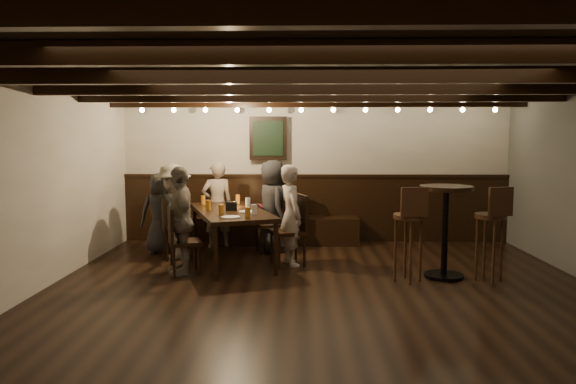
{
  "coord_description": "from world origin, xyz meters",
  "views": [
    {
      "loc": [
        -0.26,
        -5.2,
        1.75
      ],
      "look_at": [
        -0.42,
        1.3,
        1.07
      ],
      "focal_mm": 32.0,
      "sensor_mm": 36.0,
      "label": 1
    }
  ],
  "objects_px": {
    "chair_right_near": "(271,234)",
    "person_bench_left": "(161,213)",
    "person_bench_centre": "(217,205)",
    "person_left_far": "(181,220)",
    "chair_left_far": "(184,253)",
    "chair_right_far": "(289,244)",
    "high_top_table": "(445,218)",
    "dining_table": "(231,214)",
    "person_right_far": "(291,215)",
    "chair_left_near": "(176,240)",
    "person_bench_right": "(274,209)",
    "bar_stool_left": "(408,247)",
    "person_left_near": "(173,211)",
    "bar_stool_right": "(490,246)",
    "person_right_near": "(273,206)"
  },
  "relations": [
    {
      "from": "chair_right_near",
      "to": "person_bench_left",
      "type": "relative_size",
      "value": 0.72
    },
    {
      "from": "person_bench_centre",
      "to": "person_left_far",
      "type": "xyz_separation_m",
      "value": [
        -0.2,
        -1.66,
        0.01
      ]
    },
    {
      "from": "chair_left_far",
      "to": "chair_right_far",
      "type": "distance_m",
      "value": 1.44
    },
    {
      "from": "chair_right_far",
      "to": "high_top_table",
      "type": "xyz_separation_m",
      "value": [
        1.97,
        -0.6,
        0.46
      ]
    },
    {
      "from": "dining_table",
      "to": "person_bench_centre",
      "type": "height_order",
      "value": "person_bench_centre"
    },
    {
      "from": "dining_table",
      "to": "chair_right_far",
      "type": "relative_size",
      "value": 2.21
    },
    {
      "from": "person_left_far",
      "to": "person_right_far",
      "type": "relative_size",
      "value": 1.01
    },
    {
      "from": "chair_left_near",
      "to": "person_bench_left",
      "type": "xyz_separation_m",
      "value": [
        -0.32,
        0.36,
        0.34
      ]
    },
    {
      "from": "person_bench_right",
      "to": "bar_stool_left",
      "type": "bearing_deg",
      "value": 109.79
    },
    {
      "from": "person_left_far",
      "to": "person_right_far",
      "type": "bearing_deg",
      "value": 90.0
    },
    {
      "from": "chair_left_near",
      "to": "person_bench_left",
      "type": "bearing_deg",
      "value": -158.1
    },
    {
      "from": "dining_table",
      "to": "person_left_far",
      "type": "bearing_deg",
      "value": -149.04
    },
    {
      "from": "dining_table",
      "to": "person_right_far",
      "type": "relative_size",
      "value": 1.56
    },
    {
      "from": "chair_right_far",
      "to": "person_left_near",
      "type": "xyz_separation_m",
      "value": [
        -1.69,
        0.36,
        0.39
      ]
    },
    {
      "from": "chair_right_far",
      "to": "person_bench_right",
      "type": "bearing_deg",
      "value": -7.57
    },
    {
      "from": "chair_left_near",
      "to": "bar_stool_right",
      "type": "bearing_deg",
      "value": 55.26
    },
    {
      "from": "dining_table",
      "to": "chair_left_far",
      "type": "xyz_separation_m",
      "value": [
        -0.53,
        -0.66,
        -0.42
      ]
    },
    {
      "from": "chair_left_near",
      "to": "person_bench_left",
      "type": "distance_m",
      "value": 0.59
    },
    {
      "from": "high_top_table",
      "to": "bar_stool_left",
      "type": "bearing_deg",
      "value": -157.51
    },
    {
      "from": "bar_stool_left",
      "to": "chair_left_far",
      "type": "bearing_deg",
      "value": 164.85
    },
    {
      "from": "person_left_near",
      "to": "person_right_near",
      "type": "distance_m",
      "value": 1.5
    },
    {
      "from": "chair_right_far",
      "to": "person_left_far",
      "type": "distance_m",
      "value": 1.52
    },
    {
      "from": "dining_table",
      "to": "person_right_near",
      "type": "bearing_deg",
      "value": 30.96
    },
    {
      "from": "person_bench_left",
      "to": "bar_stool_right",
      "type": "height_order",
      "value": "person_bench_left"
    },
    {
      "from": "person_bench_left",
      "to": "person_right_far",
      "type": "distance_m",
      "value": 2.13
    },
    {
      "from": "dining_table",
      "to": "person_bench_left",
      "type": "height_order",
      "value": "person_bench_left"
    },
    {
      "from": "chair_right_far",
      "to": "person_right_far",
      "type": "distance_m",
      "value": 0.4
    },
    {
      "from": "person_bench_centre",
      "to": "bar_stool_right",
      "type": "relative_size",
      "value": 1.17
    },
    {
      "from": "person_bench_left",
      "to": "chair_left_far",
      "type": "bearing_deg",
      "value": 97.67
    },
    {
      "from": "person_bench_left",
      "to": "person_bench_right",
      "type": "height_order",
      "value": "person_bench_left"
    },
    {
      "from": "person_right_near",
      "to": "high_top_table",
      "type": "bearing_deg",
      "value": -142.56
    },
    {
      "from": "high_top_table",
      "to": "bar_stool_right",
      "type": "xyz_separation_m",
      "value": [
        0.5,
        -0.16,
        -0.33
      ]
    },
    {
      "from": "chair_right_near",
      "to": "high_top_table",
      "type": "relative_size",
      "value": 0.77
    },
    {
      "from": "chair_right_far",
      "to": "person_left_near",
      "type": "bearing_deg",
      "value": 58.53
    },
    {
      "from": "person_bench_centre",
      "to": "dining_table",
      "type": "bearing_deg",
      "value": 90.0
    },
    {
      "from": "bar_stool_left",
      "to": "dining_table",
      "type": "bearing_deg",
      "value": 148.12
    },
    {
      "from": "chair_left_near",
      "to": "person_bench_right",
      "type": "bearing_deg",
      "value": 105.53
    },
    {
      "from": "chair_left_near",
      "to": "high_top_table",
      "type": "distance_m",
      "value": 3.78
    },
    {
      "from": "chair_right_near",
      "to": "bar_stool_right",
      "type": "height_order",
      "value": "bar_stool_right"
    },
    {
      "from": "person_bench_centre",
      "to": "chair_right_near",
      "type": "bearing_deg",
      "value": 140.15
    },
    {
      "from": "dining_table",
      "to": "chair_left_near",
      "type": "xyz_separation_m",
      "value": [
        -0.83,
        0.18,
        -0.4
      ]
    },
    {
      "from": "person_bench_centre",
      "to": "high_top_table",
      "type": "bearing_deg",
      "value": 131.11
    },
    {
      "from": "chair_right_far",
      "to": "bar_stool_right",
      "type": "relative_size",
      "value": 0.83
    },
    {
      "from": "chair_right_near",
      "to": "high_top_table",
      "type": "bearing_deg",
      "value": -142.03
    },
    {
      "from": "chair_left_near",
      "to": "person_bench_right",
      "type": "relative_size",
      "value": 0.75
    },
    {
      "from": "chair_right_far",
      "to": "person_bench_left",
      "type": "distance_m",
      "value": 2.13
    },
    {
      "from": "person_right_near",
      "to": "person_right_far",
      "type": "height_order",
      "value": "person_right_near"
    },
    {
      "from": "chair_left_far",
      "to": "person_bench_right",
      "type": "xyz_separation_m",
      "value": [
        1.07,
        1.81,
        0.34
      ]
    },
    {
      "from": "dining_table",
      "to": "person_right_near",
      "type": "distance_m",
      "value": 0.88
    },
    {
      "from": "dining_table",
      "to": "person_bench_right",
      "type": "height_order",
      "value": "person_bench_right"
    }
  ]
}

